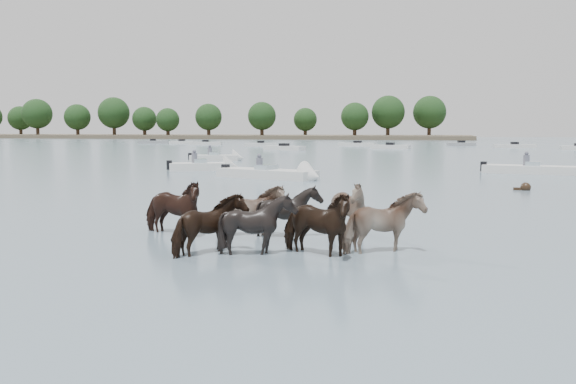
# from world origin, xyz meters

# --- Properties ---
(ground) EXTENTS (400.00, 400.00, 0.00)m
(ground) POSITION_xyz_m (0.00, 0.00, 0.00)
(ground) COLOR slate
(ground) RESTS_ON ground
(shoreline) EXTENTS (160.00, 30.00, 1.00)m
(shoreline) POSITION_xyz_m (-70.00, 150.00, 0.50)
(shoreline) COLOR #4C4233
(shoreline) RESTS_ON ground
(pony_herd) EXTENTS (7.26, 4.75, 1.54)m
(pony_herd) POSITION_xyz_m (-1.11, 2.31, 0.58)
(pony_herd) COLOR black
(pony_herd) RESTS_ON ground
(swimming_pony) EXTENTS (0.72, 0.44, 0.44)m
(swimming_pony) POSITION_xyz_m (5.95, 16.69, 0.10)
(swimming_pony) COLOR black
(swimming_pony) RESTS_ON ground
(motorboat_a) EXTENTS (4.63, 3.35, 1.92)m
(motorboat_a) POSITION_xyz_m (-11.99, 25.21, 0.23)
(motorboat_a) COLOR silver
(motorboat_a) RESTS_ON ground
(motorboat_b) EXTENTS (6.39, 3.62, 1.92)m
(motorboat_b) POSITION_xyz_m (-5.93, 19.72, 0.22)
(motorboat_b) COLOR silver
(motorboat_b) RESTS_ON ground
(motorboat_c) EXTENTS (6.35, 2.86, 1.92)m
(motorboat_c) POSITION_xyz_m (8.49, 26.97, 0.22)
(motorboat_c) COLOR silver
(motorboat_c) RESTS_ON ground
(motorboat_f) EXTENTS (4.72, 2.73, 1.92)m
(motorboat_f) POSITION_xyz_m (-15.38, 36.18, 0.23)
(motorboat_f) COLOR silver
(motorboat_f) RESTS_ON ground
(distant_flotilla) EXTENTS (104.59, 30.52, 0.93)m
(distant_flotilla) POSITION_xyz_m (-0.89, 77.50, 0.26)
(distant_flotilla) COLOR gray
(distant_flotilla) RESTS_ON ground
(treeline) EXTENTS (147.68, 21.29, 12.00)m
(treeline) POSITION_xyz_m (-70.26, 149.03, 6.56)
(treeline) COLOR #382619
(treeline) RESTS_ON ground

